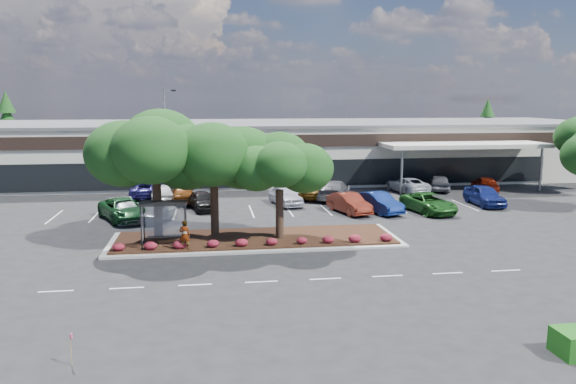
{
  "coord_description": "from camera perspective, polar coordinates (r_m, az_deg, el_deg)",
  "views": [
    {
      "loc": [
        -4.87,
        -30.25,
        8.83
      ],
      "look_at": [
        0.49,
        6.9,
        2.6
      ],
      "focal_mm": 35.0,
      "sensor_mm": 36.0,
      "label": 1
    }
  ],
  "objects": [
    {
      "name": "car_13",
      "position": [
        50.3,
        2.72,
        0.07
      ],
      "size": [
        3.78,
        5.26,
        1.33
      ],
      "primitive_type": "imported",
      "rotation": [
        0.0,
        0.0,
        2.77
      ],
      "color": "brown",
      "rests_on": "ground"
    },
    {
      "name": "car_7",
      "position": [
        45.47,
        14.1,
        -1.08
      ],
      "size": [
        3.47,
        5.85,
        1.53
      ],
      "primitive_type": "imported",
      "rotation": [
        0.0,
        0.0,
        0.18
      ],
      "color": "#1D551A",
      "rests_on": "ground"
    },
    {
      "name": "car_4",
      "position": [
        47.27,
        -0.25,
        -0.34
      ],
      "size": [
        2.81,
        5.08,
        1.63
      ],
      "primitive_type": "imported",
      "rotation": [
        0.0,
        0.0,
        0.19
      ],
      "color": "silver",
      "rests_on": "ground"
    },
    {
      "name": "car_5",
      "position": [
        44.15,
        6.24,
        -1.15
      ],
      "size": [
        2.84,
        4.97,
        1.55
      ],
      "primitive_type": "imported",
      "rotation": [
        0.0,
        0.0,
        0.27
      ],
      "color": "maroon",
      "rests_on": "ground"
    },
    {
      "name": "car_14",
      "position": [
        49.96,
        4.69,
        0.21
      ],
      "size": [
        4.45,
        6.39,
        1.72
      ],
      "primitive_type": "imported",
      "rotation": [
        0.0,
        0.0,
        2.76
      ],
      "color": "#54535B",
      "rests_on": "ground"
    },
    {
      "name": "survey_stake",
      "position": [
        20.71,
        -21.17,
        -14.29
      ],
      "size": [
        0.08,
        0.14,
        1.14
      ],
      "color": "#9F8853",
      "rests_on": "ground"
    },
    {
      "name": "car_8",
      "position": [
        49.86,
        19.33,
        -0.32
      ],
      "size": [
        2.14,
        5.04,
        1.7
      ],
      "primitive_type": "imported",
      "rotation": [
        0.0,
        0.0,
        -0.03
      ],
      "color": "navy",
      "rests_on": "ground"
    },
    {
      "name": "car_9",
      "position": [
        52.34,
        -14.13,
        0.28
      ],
      "size": [
        2.67,
        5.62,
        1.55
      ],
      "primitive_type": "imported",
      "rotation": [
        0.0,
        0.0,
        3.12
      ],
      "color": "navy",
      "rests_on": "ground"
    },
    {
      "name": "car_15",
      "position": [
        54.9,
        12.01,
        0.71
      ],
      "size": [
        3.41,
        5.52,
        1.43
      ],
      "primitive_type": "imported",
      "rotation": [
        0.0,
        0.0,
        3.36
      ],
      "color": "silver",
      "rests_on": "ground"
    },
    {
      "name": "car_2",
      "position": [
        42.26,
        -13.2,
        -1.9
      ],
      "size": [
        2.89,
        4.53,
        1.44
      ],
      "primitive_type": "imported",
      "rotation": [
        0.0,
        0.0,
        -0.31
      ],
      "color": "#B0B5BD",
      "rests_on": "ground"
    },
    {
      "name": "car_1",
      "position": [
        43.16,
        -16.35,
        -1.7
      ],
      "size": [
        4.72,
        6.24,
        1.57
      ],
      "primitive_type": "imported",
      "rotation": [
        0.0,
        0.0,
        0.43
      ],
      "color": "#164D21",
      "rests_on": "ground"
    },
    {
      "name": "car_3",
      "position": [
        45.66,
        -8.68,
        -0.86
      ],
      "size": [
        2.77,
        4.78,
        1.53
      ],
      "primitive_type": "imported",
      "rotation": [
        0.0,
        0.0,
        0.23
      ],
      "color": "black",
      "rests_on": "ground"
    },
    {
      "name": "car_17",
      "position": [
        57.36,
        19.4,
        0.74
      ],
      "size": [
        3.18,
        5.18,
        1.4
      ],
      "primitive_type": "imported",
      "rotation": [
        0.0,
        0.0,
        2.87
      ],
      "color": "maroon",
      "rests_on": "ground"
    },
    {
      "name": "lane_markings",
      "position": [
        41.89,
        -1.54,
        -2.74
      ],
      "size": [
        33.12,
        20.06,
        0.01
      ],
      "color": "silver",
      "rests_on": "ground"
    },
    {
      "name": "car_11",
      "position": [
        48.86,
        -10.63,
        -0.2
      ],
      "size": [
        2.16,
        4.77,
        1.59
      ],
      "primitive_type": "imported",
      "rotation": [
        0.0,
        0.0,
        3.2
      ],
      "color": "brown",
      "rests_on": "ground"
    },
    {
      "name": "person_waiting",
      "position": [
        32.91,
        -10.46,
        -4.31
      ],
      "size": [
        0.65,
        0.45,
        1.7
      ],
      "primitive_type": "imported",
      "rotation": [
        0.0,
        0.0,
        3.06
      ],
      "color": "#594C47",
      "rests_on": "landscape_island"
    },
    {
      "name": "car_10",
      "position": [
        49.86,
        -12.81,
        -0.08
      ],
      "size": [
        2.87,
        4.99,
        1.6
      ],
      "primitive_type": "imported",
      "rotation": [
        0.0,
        0.0,
        3.36
      ],
      "color": "silver",
      "rests_on": "ground"
    },
    {
      "name": "retail_store",
      "position": [
        64.6,
        -3.8,
        4.36
      ],
      "size": [
        80.4,
        25.2,
        6.25
      ],
      "color": "beige",
      "rests_on": "ground"
    },
    {
      "name": "island_tree_mid",
      "position": [
        35.8,
        -7.54,
        1.46
      ],
      "size": [
        6.6,
        6.6,
        7.32
      ],
      "primitive_type": null,
      "color": "#113412",
      "rests_on": "landscape_island"
    },
    {
      "name": "conifer_north_east",
      "position": [
        83.92,
        19.51,
        5.93
      ],
      "size": [
        3.96,
        3.96,
        9.0
      ],
      "primitive_type": "cone",
      "color": "#113412",
      "rests_on": "ground"
    },
    {
      "name": "island_tree_west",
      "position": [
        35.2,
        -13.24,
        1.62
      ],
      "size": [
        7.2,
        7.2,
        7.89
      ],
      "primitive_type": null,
      "color": "#113412",
      "rests_on": "landscape_island"
    },
    {
      "name": "car_0",
      "position": [
        42.95,
        -16.16,
        -1.86
      ],
      "size": [
        3.35,
        5.2,
        1.4
      ],
      "primitive_type": "imported",
      "rotation": [
        0.0,
        0.0,
        0.31
      ],
      "color": "silver",
      "rests_on": "ground"
    },
    {
      "name": "landscape_island",
      "position": [
        35.46,
        -3.32,
        -4.8
      ],
      "size": [
        18.0,
        6.0,
        0.26
      ],
      "color": "#ACACA7",
      "rests_on": "ground"
    },
    {
      "name": "light_pole",
      "position": [
        57.96,
        -12.22,
        4.81
      ],
      "size": [
        1.42,
        0.7,
        9.89
      ],
      "rotation": [
        0.0,
        0.0,
        0.26
      ],
      "color": "#ACACA7",
      "rests_on": "ground"
    },
    {
      "name": "island_tree_east",
      "position": [
        34.65,
        -0.86,
        0.59
      ],
      "size": [
        5.8,
        5.8,
        6.5
      ],
      "primitive_type": null,
      "color": "#113412",
      "rests_on": "landscape_island"
    },
    {
      "name": "bus_shelter",
      "position": [
        33.94,
        -12.5,
        -1.89
      ],
      "size": [
        2.75,
        1.55,
        2.59
      ],
      "color": "black",
      "rests_on": "landscape_island"
    },
    {
      "name": "car_6",
      "position": [
        44.62,
        9.18,
        -1.07
      ],
      "size": [
        3.13,
        5.1,
        1.59
      ],
      "primitive_type": "imported",
      "rotation": [
        0.0,
        0.0,
        0.32
      ],
      "color": "navy",
      "rests_on": "ground"
    },
    {
      "name": "shrub_row",
      "position": [
        33.34,
        -3.02,
        -5.04
      ],
      "size": [
        17.0,
        0.8,
        0.5
      ],
      "primitive_type": null,
      "color": "maroon",
      "rests_on": "landscape_island"
    },
    {
      "name": "conifer_north_west",
      "position": [
        80.38,
        -26.55,
        5.71
      ],
      "size": [
        4.4,
        4.4,
        10.0
      ],
      "primitive_type": "cone",
      "color": "#113412",
      "rests_on": "ground"
    },
    {
      "name": "car_16",
      "position": [
        56.49,
        15.12,
        0.94
      ],
      "size": [
        3.42,
        5.14,
        1.63
      ],
      "primitive_type": "imported",
      "rotation": [
        0.0,
        0.0,
        2.8
      ],
      "color": "#5A5962",
      "rests_on": "ground"
    },
    {
      "name": "ground",
      "position": [
        31.89,
        0.91,
        -6.65
      ],
      "size": [
        160.0,
        160.0,
        0.0
      ],
      "primitive_type": "plane",
      "color": "black",
      "rests_on": "ground"
    }
  ]
}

